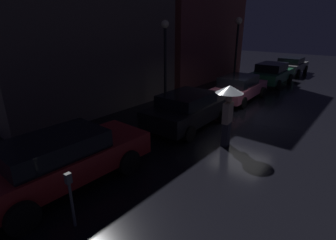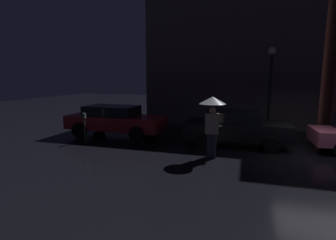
% 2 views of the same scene
% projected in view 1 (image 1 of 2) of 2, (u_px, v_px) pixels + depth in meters
% --- Properties ---
extents(ground_plane, '(60.00, 60.00, 0.00)m').
position_uv_depth(ground_plane, '(245.00, 115.00, 12.34)').
color(ground_plane, black).
extents(building_facade_left, '(9.34, 3.00, 7.27)m').
position_uv_depth(building_facade_left, '(89.00, 33.00, 12.29)').
color(building_facade_left, '#564C47').
rests_on(building_facade_left, ground).
extents(building_facade_right, '(8.72, 3.00, 9.82)m').
position_uv_depth(building_facade_right, '(200.00, 11.00, 18.86)').
color(building_facade_right, brown).
rests_on(building_facade_right, ground).
extents(parked_car_red, '(4.73, 1.90, 1.46)m').
position_uv_depth(parked_car_red, '(62.00, 160.00, 6.66)').
color(parked_car_red, maroon).
rests_on(parked_car_red, ground).
extents(parked_car_black, '(4.25, 2.05, 1.42)m').
position_uv_depth(parked_car_black, '(188.00, 109.00, 10.77)').
color(parked_car_black, black).
rests_on(parked_car_black, ground).
extents(parked_car_pink, '(4.45, 1.94, 1.37)m').
position_uv_depth(parked_car_pink, '(239.00, 88.00, 14.49)').
color(parked_car_pink, '#DB6684').
rests_on(parked_car_pink, ground).
extents(parked_car_green, '(4.34, 2.04, 1.48)m').
position_uv_depth(parked_car_green, '(272.00, 73.00, 18.33)').
color(parked_car_green, '#1E5638').
rests_on(parked_car_green, ground).
extents(parked_car_grey, '(3.97, 2.05, 1.39)m').
position_uv_depth(parked_car_grey, '(291.00, 65.00, 22.16)').
color(parked_car_grey, slate).
rests_on(parked_car_grey, ground).
extents(pedestrian_with_umbrella, '(0.92, 0.92, 2.15)m').
position_uv_depth(pedestrian_with_umbrella, '(229.00, 102.00, 8.70)').
color(pedestrian_with_umbrella, '#383842').
rests_on(pedestrian_with_umbrella, ground).
extents(parking_meter, '(0.12, 0.10, 1.28)m').
position_uv_depth(parking_meter, '(71.00, 194.00, 5.29)').
color(parking_meter, '#4C5154').
rests_on(parking_meter, ground).
extents(street_lamp_near, '(0.37, 0.37, 4.21)m').
position_uv_depth(street_lamp_near, '(165.00, 52.00, 12.53)').
color(street_lamp_near, black).
rests_on(street_lamp_near, ground).
extents(street_lamp_far, '(0.47, 0.47, 4.46)m').
position_uv_depth(street_lamp_far, '(238.00, 36.00, 17.95)').
color(street_lamp_far, black).
rests_on(street_lamp_far, ground).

